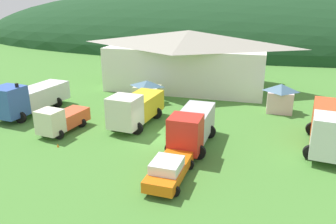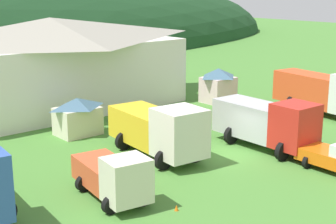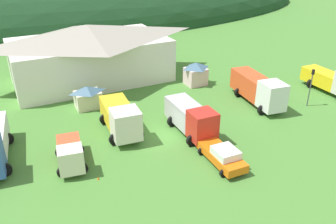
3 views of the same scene
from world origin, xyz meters
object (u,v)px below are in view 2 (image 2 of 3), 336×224
object	(u,v)px
crane_truck_red	(267,122)
heavy_rig_white	(325,91)
heavy_rig_striped	(160,129)
play_shed_pink	(218,85)
depot_building	(52,61)
traffic_cone_near_pickup	(176,211)
play_shed_cream	(78,116)
light_truck_cream	(114,176)

from	to	relation	value
crane_truck_red	heavy_rig_white	distance (m)	10.37
crane_truck_red	heavy_rig_white	xyz separation A→B (m)	(10.06, 2.49, 0.15)
heavy_rig_striped	heavy_rig_white	xyz separation A→B (m)	(15.97, -0.61, 0.16)
play_shed_pink	heavy_rig_striped	bearing A→B (deg)	-149.20
heavy_rig_white	heavy_rig_striped	bearing A→B (deg)	-84.43
play_shed_pink	heavy_rig_white	bearing A→B (deg)	-68.74
depot_building	traffic_cone_near_pickup	distance (m)	22.54
play_shed_cream	heavy_rig_white	xyz separation A→B (m)	(17.25, -7.61, 0.54)
light_truck_cream	depot_building	bearing A→B (deg)	167.85
play_shed_cream	traffic_cone_near_pickup	world-z (taller)	play_shed_cream
play_shed_pink	crane_truck_red	xyz separation A→B (m)	(-6.86, -10.71, 0.18)
play_shed_cream	heavy_rig_striped	size ratio (longest dim) A/B	0.41
play_shed_pink	heavy_rig_white	xyz separation A→B (m)	(3.20, -8.22, 0.33)
play_shed_pink	traffic_cone_near_pickup	world-z (taller)	play_shed_pink
play_shed_pink	light_truck_cream	bearing A→B (deg)	-149.09
heavy_rig_striped	heavy_rig_white	distance (m)	15.98
depot_building	heavy_rig_white	xyz separation A→B (m)	(14.50, -15.97, -1.89)
play_shed_cream	play_shed_pink	distance (m)	14.07
heavy_rig_striped	traffic_cone_near_pickup	xyz separation A→B (m)	(-4.16, -6.14, -1.67)
light_truck_cream	heavy_rig_striped	size ratio (longest dim) A/B	0.71
heavy_rig_striped	play_shed_cream	bearing A→B (deg)	-164.04
depot_building	play_shed_pink	distance (m)	13.88
depot_building	crane_truck_red	world-z (taller)	depot_building
crane_truck_red	traffic_cone_near_pickup	xyz separation A→B (m)	(-10.07, -3.04, -1.69)
light_truck_cream	traffic_cone_near_pickup	size ratio (longest dim) A/B	9.38
play_shed_cream	depot_building	bearing A→B (deg)	71.80
play_shed_pink	heavy_rig_striped	world-z (taller)	heavy_rig_striped
heavy_rig_white	traffic_cone_near_pickup	bearing A→B (deg)	-66.88
depot_building	heavy_rig_white	world-z (taller)	depot_building
depot_building	play_shed_cream	size ratio (longest dim) A/B	7.02
play_shed_pink	heavy_rig_striped	xyz separation A→B (m)	(-12.77, -7.61, 0.17)
depot_building	light_truck_cream	distance (m)	20.17
play_shed_pink	light_truck_cream	world-z (taller)	play_shed_pink
light_truck_cream	heavy_rig_white	xyz separation A→B (m)	(21.53, 2.76, 0.66)
depot_building	light_truck_cream	size ratio (longest dim) A/B	4.02
play_shed_cream	heavy_rig_striped	bearing A→B (deg)	-79.60
heavy_rig_striped	heavy_rig_white	size ratio (longest dim) A/B	0.86
heavy_rig_striped	crane_truck_red	size ratio (longest dim) A/B	1.07
depot_building	heavy_rig_white	size ratio (longest dim) A/B	2.45
play_shed_cream	crane_truck_red	distance (m)	12.40
depot_building	crane_truck_red	xyz separation A→B (m)	(4.44, -18.46, -2.04)
play_shed_cream	traffic_cone_near_pickup	distance (m)	13.51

